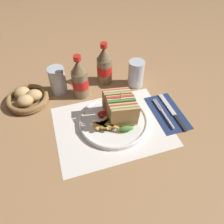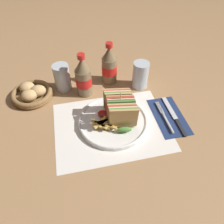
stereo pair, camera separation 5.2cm
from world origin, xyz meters
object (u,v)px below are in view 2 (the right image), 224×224
knife (174,116)px  club_sandwich (120,109)px  coke_bottle_near (83,78)px  glass_near (140,75)px  plate_main (113,121)px  fork (166,120)px  coke_bottle_far (109,66)px  glass_far (62,78)px  bread_basket (32,93)px

knife → club_sandwich: bearing=173.1°
coke_bottle_near → glass_near: coke_bottle_near is taller
plate_main → coke_bottle_near: bearing=112.6°
fork → glass_near: glass_near is taller
coke_bottle_far → glass_near: bearing=-27.6°
glass_near → fork: bearing=-80.8°
club_sandwich → fork: bearing=-12.4°
glass_near → glass_far: same height
club_sandwich → glass_near: (0.14, 0.19, -0.01)m
plate_main → coke_bottle_near: (-0.08, 0.20, 0.07)m
club_sandwich → glass_far: size_ratio=1.36×
coke_bottle_far → glass_far: (-0.21, -0.01, -0.02)m
coke_bottle_far → bread_basket: coke_bottle_far is taller
coke_bottle_near → coke_bottle_far: (0.12, 0.06, 0.00)m
fork → glass_far: bearing=142.4°
glass_far → bread_basket: glass_far is taller
coke_bottle_near → coke_bottle_far: bearing=26.1°
club_sandwich → knife: club_sandwich is taller
knife → glass_near: (-0.08, 0.22, 0.06)m
fork → knife: (0.04, 0.01, -0.00)m
coke_bottle_far → bread_basket: size_ratio=1.13×
club_sandwich → knife: (0.22, -0.03, -0.06)m
club_sandwich → coke_bottle_near: (-0.11, 0.20, 0.02)m
coke_bottle_near → club_sandwich: bearing=-60.7°
coke_bottle_far → bread_basket: 0.36m
club_sandwich → coke_bottle_near: coke_bottle_near is taller
club_sandwich → bread_basket: 0.40m
club_sandwich → bread_basket: bearing=147.3°
plate_main → coke_bottle_far: coke_bottle_far is taller
club_sandwich → glass_far: bearing=128.8°
coke_bottle_near → knife: bearing=-34.1°
coke_bottle_far → club_sandwich: bearing=-93.0°
knife → coke_bottle_far: size_ratio=1.10×
club_sandwich → fork: club_sandwich is taller
fork → bread_basket: bread_basket is taller
coke_bottle_far → bread_basket: (-0.35, -0.04, -0.06)m
knife → coke_bottle_near: size_ratio=1.10×
club_sandwich → glass_near: 0.24m
coke_bottle_near → glass_near: bearing=-1.2°
club_sandwich → glass_far: (-0.20, 0.25, -0.01)m
fork → knife: fork is taller
coke_bottle_near → glass_near: (0.25, -0.01, -0.02)m
bread_basket → coke_bottle_far: bearing=6.8°
fork → knife: 0.04m
club_sandwich → glass_near: club_sandwich is taller
fork → bread_basket: 0.57m
glass_far → knife: bearing=-33.2°
coke_bottle_far → bread_basket: bearing=-173.2°
fork → knife: size_ratio=0.80×
glass_far → coke_bottle_near: bearing=-29.9°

